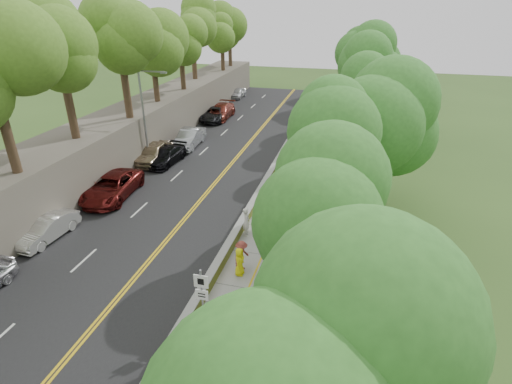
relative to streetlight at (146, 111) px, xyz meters
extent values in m
plane|color=#33511E|center=(10.46, -14.00, -4.64)|extent=(140.00, 140.00, 0.00)
cube|color=black|center=(5.06, 1.00, -4.62)|extent=(11.20, 66.00, 0.04)
cube|color=gray|center=(13.01, 1.00, -4.61)|extent=(4.20, 66.00, 0.05)
cube|color=#D2E42B|center=(10.71, 1.00, -4.34)|extent=(0.42, 66.00, 0.60)
cube|color=#595147|center=(-3.04, 1.00, -2.64)|extent=(5.00, 66.00, 4.00)
cube|color=slate|center=(15.11, 1.00, -3.64)|extent=(0.04, 66.00, 2.00)
cylinder|color=gray|center=(-0.24, 0.00, -0.64)|extent=(0.18, 0.18, 8.00)
cylinder|color=gray|center=(0.87, 0.00, 3.21)|extent=(2.30, 0.13, 0.13)
cube|color=gray|center=(1.95, 0.00, 3.16)|extent=(0.50, 0.22, 0.14)
cylinder|color=gray|center=(11.51, -17.00, -3.04)|extent=(0.09, 0.09, 3.10)
cube|color=white|center=(11.51, -17.03, -2.04)|extent=(0.62, 0.04, 0.62)
cube|color=white|center=(11.51, -17.03, -2.74)|extent=(0.56, 0.04, 0.50)
cylinder|color=orange|center=(14.76, 3.75, -4.17)|extent=(0.52, 0.52, 0.85)
cube|color=gray|center=(13.89, -16.10, -4.18)|extent=(1.36, 1.09, 0.82)
imported|color=silver|center=(-0.14, -12.62, -3.91)|extent=(1.76, 4.28, 1.38)
imported|color=#5E1513|center=(0.49, -6.71, -3.79)|extent=(3.23, 6.08, 1.63)
imported|color=black|center=(1.31, 0.28, -3.91)|extent=(2.26, 4.85, 1.37)
imported|color=tan|center=(0.11, 0.35, -3.76)|extent=(2.03, 4.95, 1.68)
imported|color=#A2A5AA|center=(1.45, 4.94, -3.77)|extent=(1.99, 5.11, 1.66)
imported|color=black|center=(0.75, 14.10, -3.85)|extent=(2.74, 5.48, 1.49)
imported|color=brown|center=(1.11, 15.20, -3.77)|extent=(2.42, 5.77, 1.66)
imported|color=silver|center=(-0.14, 26.16, -3.91)|extent=(1.69, 4.06, 1.37)
imported|color=yellow|center=(11.91, -13.00, -3.80)|extent=(0.50, 0.77, 1.58)
imported|color=silver|center=(11.21, -9.23, -3.67)|extent=(0.65, 0.78, 1.83)
imported|color=#232227|center=(11.91, -4.19, -3.70)|extent=(0.90, 1.02, 1.77)
imported|color=brown|center=(11.91, -12.60, -3.72)|extent=(0.96, 1.27, 1.74)
imported|color=black|center=(14.41, 6.84, -3.69)|extent=(1.09, 0.52, 1.80)
camera|label=1|loc=(16.99, -29.08, 8.38)|focal=28.00mm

